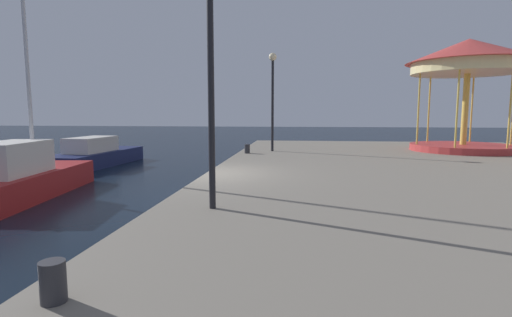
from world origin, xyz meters
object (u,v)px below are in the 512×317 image
(carousel, at_px, (468,68))
(bollard_south, at_px, (247,149))
(sailboat_red, at_px, (23,176))
(motorboat_navy, at_px, (95,155))
(lamp_post_mid_promenade, at_px, (210,50))
(bollard_center, at_px, (53,282))
(lamp_post_far_end, at_px, (273,85))

(carousel, bearing_deg, bollard_south, -167.20)
(sailboat_red, relative_size, motorboat_navy, 1.25)
(carousel, bearing_deg, lamp_post_mid_promenade, -127.48)
(bollard_south, bearing_deg, carousel, 12.80)
(sailboat_red, distance_m, motorboat_navy, 7.15)
(bollard_center, bearing_deg, carousel, 57.79)
(lamp_post_far_end, bearing_deg, carousel, 7.28)
(carousel, relative_size, bollard_south, 13.69)
(bollard_center, xyz_separation_m, bollard_south, (-0.02, 13.48, 0.00))
(sailboat_red, height_order, carousel, sailboat_red)
(carousel, bearing_deg, motorboat_navy, -175.57)
(carousel, xyz_separation_m, bollard_south, (-9.93, -2.26, -3.62))
(carousel, relative_size, bollard_center, 13.69)
(bollard_south, bearing_deg, bollard_center, -89.93)
(motorboat_navy, xyz_separation_m, bollard_center, (7.64, -14.38, 0.47))
(carousel, distance_m, lamp_post_far_end, 9.01)
(lamp_post_mid_promenade, height_order, bollard_south, lamp_post_mid_promenade)
(sailboat_red, relative_size, bollard_center, 18.94)
(motorboat_navy, bearing_deg, bollard_south, -6.72)
(sailboat_red, distance_m, lamp_post_mid_promenade, 8.29)
(carousel, relative_size, lamp_post_far_end, 1.22)
(sailboat_red, bearing_deg, motorboat_navy, 102.67)
(sailboat_red, xyz_separation_m, bollard_center, (6.07, -7.41, 0.33))
(motorboat_navy, bearing_deg, lamp_post_mid_promenade, -52.08)
(lamp_post_far_end, bearing_deg, motorboat_navy, -178.53)
(sailboat_red, distance_m, bollard_south, 8.58)
(carousel, height_order, lamp_post_mid_promenade, carousel)
(carousel, height_order, bollard_south, carousel)
(carousel, distance_m, bollard_center, 18.95)
(carousel, distance_m, lamp_post_mid_promenade, 15.20)
(motorboat_navy, distance_m, carousel, 18.08)
(sailboat_red, height_order, lamp_post_mid_promenade, sailboat_red)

